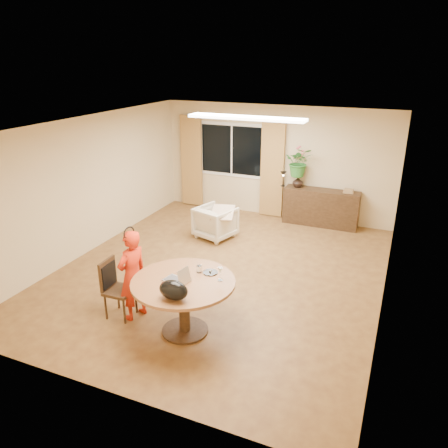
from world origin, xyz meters
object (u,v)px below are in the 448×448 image
at_px(dining_table, 184,292).
at_px(sideboard, 321,208).
at_px(armchair, 216,222).
at_px(child, 133,275).
at_px(dining_chair, 120,289).

height_order(dining_table, sideboard, sideboard).
height_order(dining_table, armchair, dining_table).
relative_size(child, armchair, 1.84).
bearing_deg(dining_table, dining_chair, -179.20).
height_order(dining_table, dining_chair, dining_chair).
bearing_deg(dining_chair, sideboard, 66.22).
bearing_deg(sideboard, dining_table, -100.60).
relative_size(dining_table, child, 1.03).
relative_size(dining_table, sideboard, 0.85).
distance_m(child, armchair, 3.24).
xyz_separation_m(child, sideboard, (1.76, 4.81, -0.27)).
relative_size(dining_chair, child, 0.65).
bearing_deg(child, dining_table, 101.41).
distance_m(dining_table, child, 0.86).
height_order(child, sideboard, child).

